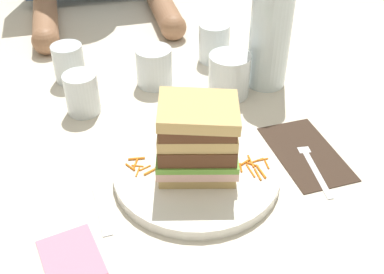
{
  "coord_description": "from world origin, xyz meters",
  "views": [
    {
      "loc": [
        -0.14,
        -0.53,
        0.51
      ],
      "look_at": [
        -0.0,
        0.04,
        0.06
      ],
      "focal_mm": 44.44,
      "sensor_mm": 36.0,
      "label": 1
    }
  ],
  "objects_px": {
    "empty_tumbler_1": "(82,93)",
    "empty_tumbler_3": "(214,43)",
    "knife": "(98,190)",
    "empty_tumbler_0": "(154,67)",
    "empty_tumbler_2": "(69,63)",
    "napkin_dark": "(306,153)",
    "sandwich": "(197,138)",
    "water_bottle": "(272,19)",
    "napkin_pink": "(71,257)",
    "main_plate": "(197,173)",
    "fork": "(311,160)",
    "juice_glass": "(229,78)"
  },
  "relations": [
    {
      "from": "fork",
      "to": "empty_tumbler_2",
      "type": "height_order",
      "value": "empty_tumbler_2"
    },
    {
      "from": "sandwich",
      "to": "juice_glass",
      "type": "bearing_deg",
      "value": 61.19
    },
    {
      "from": "water_bottle",
      "to": "napkin_dark",
      "type": "bearing_deg",
      "value": -94.14
    },
    {
      "from": "fork",
      "to": "napkin_pink",
      "type": "bearing_deg",
      "value": -165.59
    },
    {
      "from": "fork",
      "to": "juice_glass",
      "type": "bearing_deg",
      "value": 106.31
    },
    {
      "from": "water_bottle",
      "to": "empty_tumbler_1",
      "type": "height_order",
      "value": "water_bottle"
    },
    {
      "from": "main_plate",
      "to": "sandwich",
      "type": "bearing_deg",
      "value": -43.17
    },
    {
      "from": "knife",
      "to": "empty_tumbler_0",
      "type": "distance_m",
      "value": 0.33
    },
    {
      "from": "juice_glass",
      "to": "napkin_dark",
      "type": "bearing_deg",
      "value": -71.58
    },
    {
      "from": "sandwich",
      "to": "empty_tumbler_0",
      "type": "xyz_separation_m",
      "value": [
        -0.01,
        0.3,
        -0.04
      ]
    },
    {
      "from": "main_plate",
      "to": "water_bottle",
      "type": "xyz_separation_m",
      "value": [
        0.21,
        0.24,
        0.13
      ]
    },
    {
      "from": "juice_glass",
      "to": "water_bottle",
      "type": "height_order",
      "value": "water_bottle"
    },
    {
      "from": "napkin_dark",
      "to": "fork",
      "type": "relative_size",
      "value": 1.06
    },
    {
      "from": "fork",
      "to": "empty_tumbler_2",
      "type": "relative_size",
      "value": 2.13
    },
    {
      "from": "empty_tumbler_1",
      "to": "sandwich",
      "type": "bearing_deg",
      "value": -55.39
    },
    {
      "from": "main_plate",
      "to": "empty_tumbler_1",
      "type": "bearing_deg",
      "value": 124.57
    },
    {
      "from": "napkin_dark",
      "to": "empty_tumbler_0",
      "type": "distance_m",
      "value": 0.35
    },
    {
      "from": "fork",
      "to": "empty_tumbler_1",
      "type": "height_order",
      "value": "empty_tumbler_1"
    },
    {
      "from": "main_plate",
      "to": "sandwich",
      "type": "relative_size",
      "value": 1.83
    },
    {
      "from": "fork",
      "to": "knife",
      "type": "bearing_deg",
      "value": 177.26
    },
    {
      "from": "empty_tumbler_1",
      "to": "napkin_pink",
      "type": "xyz_separation_m",
      "value": [
        -0.04,
        -0.34,
        -0.04
      ]
    },
    {
      "from": "knife",
      "to": "empty_tumbler_0",
      "type": "relative_size",
      "value": 2.56
    },
    {
      "from": "empty_tumbler_3",
      "to": "empty_tumbler_2",
      "type": "bearing_deg",
      "value": -178.12
    },
    {
      "from": "main_plate",
      "to": "empty_tumbler_2",
      "type": "bearing_deg",
      "value": 116.58
    },
    {
      "from": "empty_tumbler_0",
      "to": "napkin_pink",
      "type": "relative_size",
      "value": 0.83
    },
    {
      "from": "juice_glass",
      "to": "empty_tumbler_3",
      "type": "height_order",
      "value": "same"
    },
    {
      "from": "sandwich",
      "to": "napkin_pink",
      "type": "height_order",
      "value": "sandwich"
    },
    {
      "from": "empty_tumbler_2",
      "to": "napkin_dark",
      "type": "bearing_deg",
      "value": -42.8
    },
    {
      "from": "knife",
      "to": "napkin_pink",
      "type": "bearing_deg",
      "value": -111.59
    },
    {
      "from": "sandwich",
      "to": "knife",
      "type": "xyz_separation_m",
      "value": [
        -0.16,
        0.01,
        -0.08
      ]
    },
    {
      "from": "empty_tumbler_1",
      "to": "napkin_pink",
      "type": "bearing_deg",
      "value": -97.09
    },
    {
      "from": "empty_tumbler_1",
      "to": "empty_tumbler_3",
      "type": "height_order",
      "value": "empty_tumbler_3"
    },
    {
      "from": "water_bottle",
      "to": "napkin_pink",
      "type": "xyz_separation_m",
      "value": [
        -0.41,
        -0.36,
        -0.14
      ]
    },
    {
      "from": "empty_tumbler_3",
      "to": "empty_tumbler_0",
      "type": "bearing_deg",
      "value": -154.87
    },
    {
      "from": "knife",
      "to": "juice_glass",
      "type": "relative_size",
      "value": 2.35
    },
    {
      "from": "empty_tumbler_0",
      "to": "water_bottle",
      "type": "bearing_deg",
      "value": -13.21
    },
    {
      "from": "fork",
      "to": "water_bottle",
      "type": "distance_m",
      "value": 0.29
    },
    {
      "from": "empty_tumbler_0",
      "to": "empty_tumbler_1",
      "type": "distance_m",
      "value": 0.16
    },
    {
      "from": "empty_tumbler_3",
      "to": "knife",
      "type": "bearing_deg",
      "value": -128.88
    },
    {
      "from": "sandwich",
      "to": "empty_tumbler_0",
      "type": "relative_size",
      "value": 1.82
    },
    {
      "from": "napkin_dark",
      "to": "empty_tumbler_1",
      "type": "relative_size",
      "value": 2.25
    },
    {
      "from": "water_bottle",
      "to": "fork",
      "type": "bearing_deg",
      "value": -94.23
    },
    {
      "from": "knife",
      "to": "juice_glass",
      "type": "height_order",
      "value": "juice_glass"
    },
    {
      "from": "main_plate",
      "to": "napkin_pink",
      "type": "xyz_separation_m",
      "value": [
        -0.2,
        -0.11,
        -0.01
      ]
    },
    {
      "from": "empty_tumbler_0",
      "to": "napkin_dark",
      "type": "bearing_deg",
      "value": -54.36
    },
    {
      "from": "sandwich",
      "to": "napkin_pink",
      "type": "distance_m",
      "value": 0.24
    },
    {
      "from": "empty_tumbler_0",
      "to": "empty_tumbler_1",
      "type": "relative_size",
      "value": 1.0
    },
    {
      "from": "empty_tumbler_0",
      "to": "main_plate",
      "type": "bearing_deg",
      "value": -87.83
    },
    {
      "from": "sandwich",
      "to": "water_bottle",
      "type": "bearing_deg",
      "value": 49.51
    },
    {
      "from": "empty_tumbler_0",
      "to": "fork",
      "type": "bearing_deg",
      "value": -56.63
    }
  ]
}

